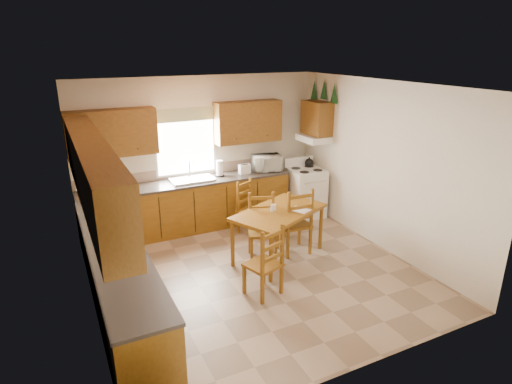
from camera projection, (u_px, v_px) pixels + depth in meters
name	position (u px, v px, depth m)	size (l,w,h in m)	color
floor	(256.00, 273.00, 6.33)	(4.50, 4.50, 0.00)	#92795D
ceiling	(256.00, 86.00, 5.45)	(4.50, 4.50, 0.00)	brown
wall_left	(82.00, 213.00, 4.95)	(4.50, 4.50, 0.00)	beige
wall_right	(382.00, 167.00, 6.83)	(4.50, 4.50, 0.00)	beige
wall_back	(202.00, 152.00, 7.80)	(4.50, 4.50, 0.00)	beige
wall_front	(362.00, 254.00, 3.99)	(4.50, 4.50, 0.00)	beige
lower_cab_back	(189.00, 207.00, 7.69)	(3.75, 0.60, 0.88)	brown
lower_cab_left	(119.00, 282.00, 5.25)	(0.60, 3.60, 0.88)	brown
counter_back	(188.00, 182.00, 7.54)	(3.75, 0.63, 0.04)	#39312C
counter_left	(115.00, 248.00, 5.10)	(0.63, 3.60, 0.04)	#39312C
backsplash	(183.00, 172.00, 7.75)	(3.75, 0.01, 0.18)	gray
upper_cab_back_left	(112.00, 133.00, 6.85)	(1.41, 0.33, 0.75)	brown
upper_cab_back_right	(248.00, 122.00, 7.86)	(1.25, 0.33, 0.75)	brown
upper_cab_left	(93.00, 173.00, 4.73)	(0.33, 3.60, 0.75)	brown
upper_cab_stove	(317.00, 118.00, 7.98)	(0.33, 0.62, 0.62)	brown
range_hood	(314.00, 138.00, 8.08)	(0.44, 0.62, 0.12)	white
window_frame	(186.00, 143.00, 7.59)	(1.13, 0.02, 1.18)	white
window_pane	(186.00, 143.00, 7.58)	(1.05, 0.01, 1.10)	white
window_valance	(185.00, 115.00, 7.40)	(1.19, 0.01, 0.24)	#526E39
sink_basin	(192.00, 180.00, 7.56)	(0.75, 0.45, 0.04)	silver
pine_decal_a	(334.00, 93.00, 7.61)	(0.22, 0.22, 0.36)	#17461D
pine_decal_b	(324.00, 89.00, 7.86)	(0.22, 0.22, 0.36)	#17461D
pine_decal_c	(314.00, 90.00, 8.15)	(0.22, 0.22, 0.36)	#17461D
stove	(306.00, 193.00, 8.34)	(0.62, 0.64, 0.92)	white
coffeemaker	(99.00, 184.00, 6.88)	(0.18, 0.22, 0.31)	white
paper_towel	(220.00, 168.00, 7.78)	(0.13, 0.13, 0.29)	white
toaster	(245.00, 169.00, 7.96)	(0.21, 0.13, 0.17)	white
microwave	(267.00, 163.00, 8.14)	(0.49, 0.36, 0.30)	white
dining_table	(279.00, 234.00, 6.68)	(1.47, 0.84, 0.79)	brown
chair_near_left	(263.00, 260.00, 5.65)	(0.42, 0.40, 1.01)	brown
chair_near_right	(294.00, 220.00, 6.82)	(0.46, 0.44, 1.10)	brown
chair_far_left	(263.00, 228.00, 6.61)	(0.43, 0.41, 1.03)	brown
chair_far_right	(251.00, 208.00, 7.54)	(0.40, 0.38, 0.95)	brown
table_paper	(300.00, 210.00, 6.59)	(0.22, 0.29, 0.00)	white
table_card	(273.00, 208.00, 6.51)	(0.09, 0.02, 0.11)	white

